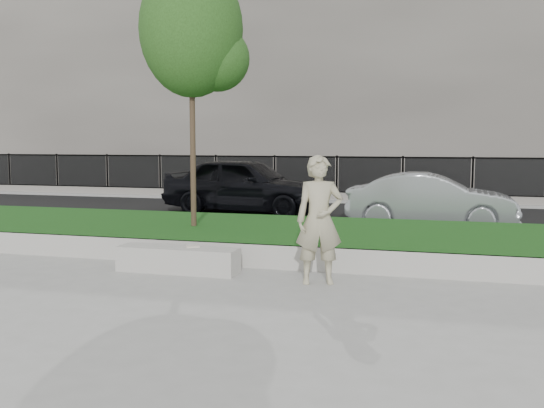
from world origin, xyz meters
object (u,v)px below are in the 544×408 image
(man, at_px, (319,220))
(book, at_px, (193,246))
(car_dark, at_px, (246,185))
(stone_bench, at_px, (178,260))
(car_silver, at_px, (431,200))
(young_tree, at_px, (196,35))

(man, xyz_separation_m, book, (-2.11, 0.22, -0.53))
(book, xyz_separation_m, car_dark, (-1.57, 7.50, 0.43))
(book, bearing_deg, man, -35.19)
(stone_bench, height_order, car_silver, car_silver)
(stone_bench, height_order, book, book)
(book, distance_m, car_dark, 7.68)
(young_tree, height_order, car_silver, young_tree)
(man, distance_m, young_tree, 5.11)
(young_tree, bearing_deg, car_silver, 39.36)
(stone_bench, height_order, car_dark, car_dark)
(man, bearing_deg, car_silver, 59.34)
(young_tree, relative_size, car_dark, 1.09)
(young_tree, bearing_deg, stone_bench, -74.63)
(book, relative_size, young_tree, 0.04)
(book, xyz_separation_m, young_tree, (-0.90, 2.36, 3.76))
(stone_bench, xyz_separation_m, car_silver, (3.81, 6.11, 0.49))
(stone_bench, distance_m, car_dark, 7.72)
(man, distance_m, car_dark, 8.55)
(stone_bench, xyz_separation_m, young_tree, (-0.67, 2.43, 3.97))
(car_dark, bearing_deg, book, -160.68)
(man, xyz_separation_m, car_dark, (-3.68, 7.72, -0.10))
(man, relative_size, car_silver, 0.48)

